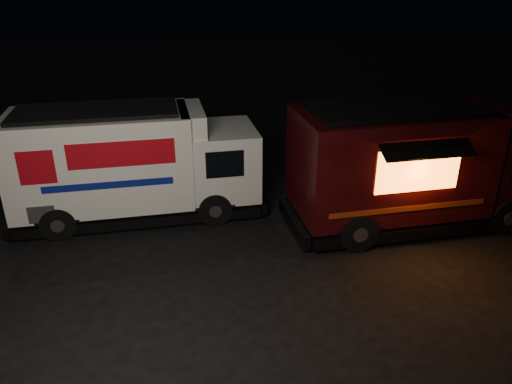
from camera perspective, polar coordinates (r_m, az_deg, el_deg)
The scene contains 3 objects.
ground at distance 11.69m, azimuth -3.62°, elevation -9.69°, with size 80.00×80.00×0.00m, color black.
white_truck at distance 14.20m, azimuth -13.38°, elevation 3.27°, with size 6.95×2.37×3.15m, color white, non-canonical shape.
red_truck at distance 14.11m, azimuth 18.26°, elevation 2.96°, with size 7.17×2.64×3.34m, color #370A0D, non-canonical shape.
Camera 1 is at (0.20, -9.67, 6.57)m, focal length 35.00 mm.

